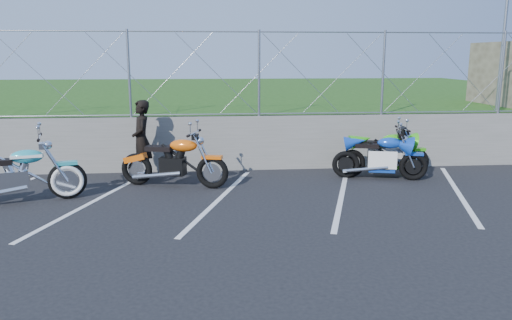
{
  "coord_description": "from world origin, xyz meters",
  "views": [
    {
      "loc": [
        -0.17,
        -8.31,
        2.7
      ],
      "look_at": [
        0.72,
        1.3,
        0.68
      ],
      "focal_mm": 35.0,
      "sensor_mm": 36.0,
      "label": 1
    }
  ],
  "objects": [
    {
      "name": "sportbike_green",
      "position": [
        3.79,
        2.48,
        0.48
      ],
      "size": [
        2.14,
        0.76,
        1.11
      ],
      "rotation": [
        0.0,
        0.0,
        0.0
      ],
      "color": "black",
      "rests_on": "ground"
    },
    {
      "name": "cruiser_turquoise",
      "position": [
        -3.75,
        1.04,
        0.5
      ],
      "size": [
        2.45,
        0.88,
        1.24
      ],
      "rotation": [
        0.0,
        0.0,
        0.26
      ],
      "color": "black",
      "rests_on": "ground"
    },
    {
      "name": "sportbike_blue",
      "position": [
        3.6,
        2.22,
        0.47
      ],
      "size": [
        2.05,
        0.77,
        1.08
      ],
      "rotation": [
        0.0,
        0.0,
        -0.25
      ],
      "color": "black",
      "rests_on": "ground"
    },
    {
      "name": "retaining_wall",
      "position": [
        0.0,
        3.5,
        0.65
      ],
      "size": [
        30.0,
        0.22,
        1.3
      ],
      "primitive_type": "cube",
      "color": "#63635F",
      "rests_on": "ground"
    },
    {
      "name": "chain_link_fence",
      "position": [
        0.0,
        3.5,
        2.3
      ],
      "size": [
        28.0,
        0.03,
        2.0
      ],
      "color": "gray",
      "rests_on": "retaining_wall"
    },
    {
      "name": "ground",
      "position": [
        0.0,
        0.0,
        0.0
      ],
      "size": [
        90.0,
        90.0,
        0.0
      ],
      "primitive_type": "plane",
      "color": "black",
      "rests_on": "ground"
    },
    {
      "name": "parking_lines",
      "position": [
        1.2,
        1.0,
        0.0
      ],
      "size": [
        18.29,
        4.31,
        0.01
      ],
      "color": "silver",
      "rests_on": "ground"
    },
    {
      "name": "naked_orange",
      "position": [
        -0.91,
        1.98,
        0.5
      ],
      "size": [
        2.29,
        0.89,
        1.17
      ],
      "rotation": [
        0.0,
        0.0,
        -0.28
      ],
      "color": "black",
      "rests_on": "ground"
    },
    {
      "name": "person_standing",
      "position": [
        -1.69,
        2.79,
        0.88
      ],
      "size": [
        0.54,
        0.71,
        1.76
      ],
      "primitive_type": "imported",
      "rotation": [
        0.0,
        0.0,
        -1.38
      ],
      "color": "black",
      "rests_on": "ground"
    },
    {
      "name": "sign_pole",
      "position": [
        7.2,
        3.9,
        2.8
      ],
      "size": [
        0.08,
        0.08,
        3.0
      ],
      "primitive_type": "cylinder",
      "color": "gray",
      "rests_on": "grass_field"
    },
    {
      "name": "grass_field",
      "position": [
        0.0,
        13.5,
        0.65
      ],
      "size": [
        30.0,
        20.0,
        1.3
      ],
      "primitive_type": "cube",
      "color": "#1E4612",
      "rests_on": "ground"
    }
  ]
}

